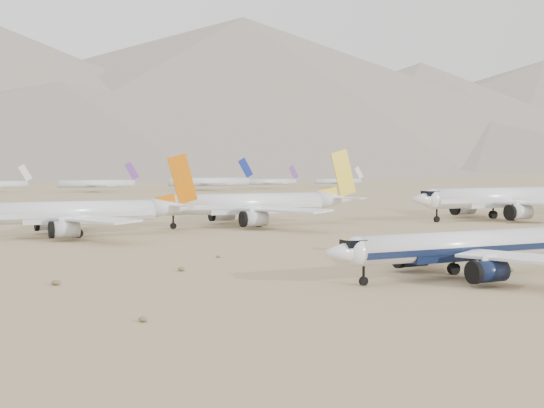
{
  "coord_description": "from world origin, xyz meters",
  "views": [
    {
      "loc": [
        -62.96,
        -80.44,
        14.13
      ],
      "look_at": [
        -3.7,
        41.95,
        7.0
      ],
      "focal_mm": 50.0,
      "sensor_mm": 36.0,
      "label": 1
    }
  ],
  "objects": [
    {
      "name": "row2_orange_tail",
      "position": [
        -32.73,
        69.48,
        4.63
      ],
      "size": [
        46.22,
        45.21,
        16.49
      ],
      "color": "white",
      "rests_on": "ground"
    },
    {
      "name": "foothills",
      "position": [
        526.68,
        1100.0,
        67.15
      ],
      "size": [
        4637.5,
        1395.0,
        155.0
      ],
      "color": "slate",
      "rests_on": "ground"
    },
    {
      "name": "ground",
      "position": [
        0.0,
        0.0,
        0.0
      ],
      "size": [
        7000.0,
        7000.0,
        0.0
      ],
      "primitive_type": "plane",
      "color": "#957B56",
      "rests_on": "ground"
    },
    {
      "name": "main_airliner",
      "position": [
        0.65,
        -6.23,
        3.87
      ],
      "size": [
        39.92,
        38.99,
        14.09
      ],
      "color": "white",
      "rests_on": "ground"
    },
    {
      "name": "row2_navy_widebody",
      "position": [
        75.33,
        67.91,
        5.47
      ],
      "size": [
        55.1,
        53.88,
        19.6
      ],
      "color": "white",
      "rests_on": "ground"
    },
    {
      "name": "row2_gold_tail",
      "position": [
        9.22,
        77.38,
        5.0
      ],
      "size": [
        50.23,
        49.13,
        17.89
      ],
      "color": "white",
      "rests_on": "ground"
    }
  ]
}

